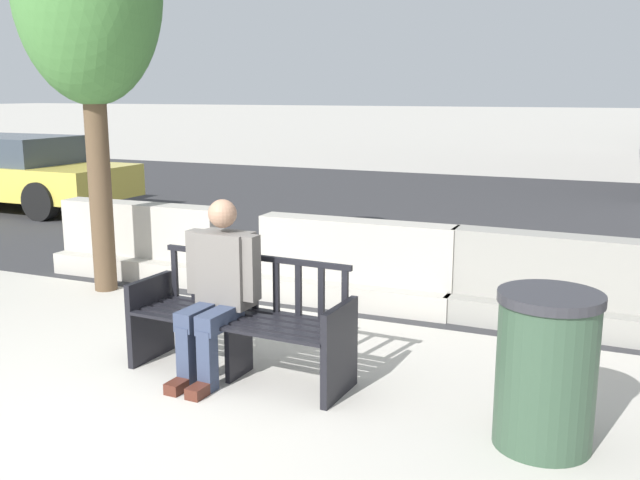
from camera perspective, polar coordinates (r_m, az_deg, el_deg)
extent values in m
plane|color=#B7B2A8|center=(4.97, -18.26, -13.58)|extent=(200.00, 200.00, 0.00)
cube|color=#333335|center=(12.55, 9.03, 2.12)|extent=(120.00, 12.00, 0.01)
cube|color=black|center=(5.79, -13.41, -6.12)|extent=(0.07, 0.51, 0.66)
cube|color=black|center=(4.96, 1.58, -8.89)|extent=(0.07, 0.51, 0.66)
cube|color=black|center=(5.36, -6.50, -8.53)|extent=(0.05, 0.33, 0.45)
cube|color=black|center=(5.11, -7.96, -6.95)|extent=(1.60, 0.14, 0.02)
cube|color=black|center=(5.20, -7.24, -6.59)|extent=(1.60, 0.14, 0.02)
cube|color=black|center=(5.29, -6.56, -6.25)|extent=(1.60, 0.14, 0.02)
cube|color=black|center=(5.38, -5.89, -5.92)|extent=(1.60, 0.14, 0.02)
cube|color=black|center=(5.48, -5.25, -5.60)|extent=(1.60, 0.14, 0.02)
cube|color=black|center=(5.38, -5.28, -1.37)|extent=(1.60, 0.11, 0.04)
cube|color=black|center=(5.84, -11.54, -2.62)|extent=(0.05, 0.03, 0.38)
cube|color=black|center=(5.73, -10.05, -2.84)|extent=(0.05, 0.03, 0.38)
cube|color=black|center=(5.63, -8.50, -3.06)|extent=(0.05, 0.03, 0.38)
cube|color=black|center=(5.52, -6.90, -3.29)|extent=(0.05, 0.03, 0.38)
cube|color=black|center=(5.43, -5.24, -3.53)|extent=(0.05, 0.03, 0.38)
cube|color=black|center=(5.34, -3.51, -3.78)|extent=(0.05, 0.03, 0.38)
cube|color=black|center=(5.25, -1.73, -4.02)|extent=(0.05, 0.03, 0.38)
cube|color=black|center=(5.17, 0.11, -4.28)|extent=(0.05, 0.03, 0.38)
cube|color=black|center=(5.09, 2.01, -4.53)|extent=(0.05, 0.03, 0.38)
cube|color=black|center=(5.69, -13.69, -3.15)|extent=(0.07, 0.46, 0.03)
cube|color=black|center=(4.84, 1.50, -5.47)|extent=(0.07, 0.46, 0.03)
cube|color=#66605B|center=(5.33, -7.57, -2.31)|extent=(0.41, 0.26, 0.56)
sphere|color=#9E755B|center=(5.23, -7.81, 2.11)|extent=(0.21, 0.21, 0.21)
cube|color=#333D56|center=(5.29, -9.62, -5.97)|extent=(0.16, 0.45, 0.14)
cube|color=#333D56|center=(5.19, -7.99, -6.27)|extent=(0.16, 0.45, 0.14)
cube|color=#333D56|center=(5.25, -10.62, -9.12)|extent=(0.11, 0.11, 0.45)
cube|color=#333D56|center=(5.15, -8.99, -9.48)|extent=(0.11, 0.11, 0.45)
cube|color=#4C2319|center=(5.26, -11.07, -11.27)|extent=(0.12, 0.26, 0.08)
cube|color=#4C2319|center=(5.16, -9.44, -11.68)|extent=(0.12, 0.26, 0.08)
cube|color=#66605B|center=(5.44, -9.90, -1.68)|extent=(0.10, 0.12, 0.48)
cube|color=#66605B|center=(5.17, -5.50, -2.26)|extent=(0.10, 0.12, 0.48)
cube|color=#ADA89E|center=(7.18, 2.85, -4.08)|extent=(2.01, 0.72, 0.24)
cube|color=#ADA89E|center=(7.07, 2.89, -0.80)|extent=(2.01, 0.34, 0.60)
cube|color=#ADA89E|center=(8.47, -13.99, -1.95)|extent=(2.01, 0.72, 0.24)
cube|color=#ADA89E|center=(8.38, -14.13, 0.84)|extent=(2.01, 0.34, 0.60)
cube|color=gray|center=(6.78, 18.73, -5.66)|extent=(2.02, 0.74, 0.24)
cube|color=gray|center=(6.67, 18.97, -2.21)|extent=(2.01, 0.36, 0.60)
cylinder|color=brown|center=(7.77, -17.25, 5.00)|extent=(0.24, 0.24, 2.46)
cube|color=#DBC64C|center=(14.04, -23.14, 4.54)|extent=(4.37, 1.73, 0.56)
cube|color=#38424C|center=(14.12, -23.80, 6.66)|extent=(2.38, 1.52, 0.48)
cylinder|color=black|center=(13.73, -16.70, 3.92)|extent=(0.64, 0.22, 0.64)
cylinder|color=black|center=(12.54, -21.45, 2.90)|extent=(0.64, 0.22, 0.64)
cylinder|color=#334C38|center=(4.47, 17.60, -10.25)|extent=(0.58, 0.58, 0.89)
cylinder|color=#2D2D33|center=(4.32, 17.99, -4.40)|extent=(0.61, 0.61, 0.06)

